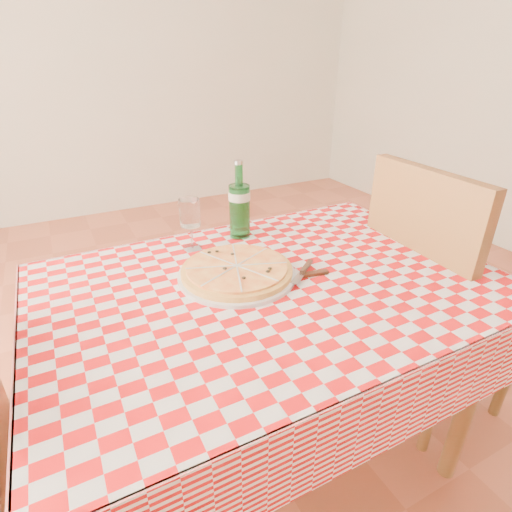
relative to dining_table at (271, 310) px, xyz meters
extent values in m
plane|color=#9F4B33|center=(0.00, 0.00, -0.66)|extent=(6.00, 6.00, 0.00)
cube|color=silver|center=(0.00, 3.00, 0.74)|extent=(5.00, 0.02, 2.80)
cube|color=brown|center=(0.00, 0.00, 0.07)|extent=(1.20, 0.80, 0.04)
cylinder|color=brown|center=(0.54, -0.34, -0.30)|extent=(0.06, 0.06, 0.71)
cylinder|color=brown|center=(-0.54, 0.34, -0.30)|extent=(0.06, 0.06, 0.71)
cylinder|color=brown|center=(0.54, 0.34, -0.30)|extent=(0.06, 0.06, 0.71)
cube|color=#A2090B|center=(0.00, 0.00, 0.09)|extent=(1.30, 0.90, 0.01)
cube|color=brown|center=(0.75, -0.04, -0.16)|extent=(0.48, 0.48, 0.04)
cylinder|color=brown|center=(0.54, -0.23, -0.42)|extent=(0.04, 0.04, 0.47)
cylinder|color=brown|center=(0.94, -0.25, -0.42)|extent=(0.04, 0.04, 0.47)
cylinder|color=brown|center=(0.56, 0.17, -0.42)|extent=(0.04, 0.04, 0.47)
cylinder|color=brown|center=(0.96, 0.15, -0.42)|extent=(0.04, 0.04, 0.47)
cube|color=brown|center=(0.54, -0.03, 0.11)|extent=(0.07, 0.47, 0.51)
cylinder|color=brown|center=(-0.75, 0.10, -0.46)|extent=(0.03, 0.03, 0.41)
camera|label=1|loc=(-0.49, -0.86, 0.68)|focal=28.00mm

